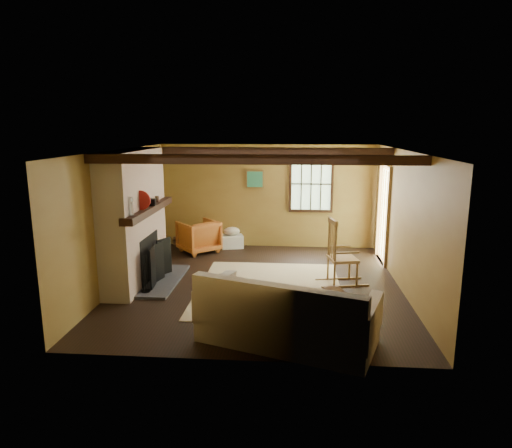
# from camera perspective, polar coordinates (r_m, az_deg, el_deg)

# --- Properties ---
(ground) EXTENTS (5.50, 5.50, 0.00)m
(ground) POSITION_cam_1_polar(r_m,az_deg,el_deg) (8.31, 0.37, -7.57)
(ground) COLOR black
(ground) RESTS_ON ground
(room_envelope) EXTENTS (5.02, 5.52, 2.44)m
(room_envelope) POSITION_cam_1_polar(r_m,az_deg,el_deg) (8.16, 2.07, 3.88)
(room_envelope) COLOR olive
(room_envelope) RESTS_ON ground
(fireplace) EXTENTS (1.02, 2.30, 2.40)m
(fireplace) POSITION_cam_1_polar(r_m,az_deg,el_deg) (8.47, -14.81, 0.14)
(fireplace) COLOR #9B463C
(fireplace) RESTS_ON ground
(rug) EXTENTS (2.50, 3.00, 0.01)m
(rug) POSITION_cam_1_polar(r_m,az_deg,el_deg) (8.11, 1.69, -8.06)
(rug) COLOR #C6B684
(rug) RESTS_ON ground
(rocking_chair) EXTENTS (0.95, 0.62, 1.21)m
(rocking_chair) POSITION_cam_1_polar(r_m,az_deg,el_deg) (8.36, 10.50, -4.01)
(rocking_chair) COLOR tan
(rocking_chair) RESTS_ON ground
(sofa) EXTENTS (2.50, 1.71, 0.93)m
(sofa) POSITION_cam_1_polar(r_m,az_deg,el_deg) (6.08, 3.79, -11.84)
(sofa) COLOR beige
(sofa) RESTS_ON ground
(firewood_pile) EXTENTS (0.60, 0.11, 0.22)m
(firewood_pile) POSITION_cam_1_polar(r_m,az_deg,el_deg) (11.05, -8.76, -2.15)
(firewood_pile) COLOR brown
(firewood_pile) RESTS_ON ground
(laundry_basket) EXTENTS (0.59, 0.51, 0.30)m
(laundry_basket) POSITION_cam_1_polar(r_m,az_deg,el_deg) (10.76, -3.03, -2.17)
(laundry_basket) COLOR white
(laundry_basket) RESTS_ON ground
(basket_pillow) EXTENTS (0.40, 0.33, 0.19)m
(basket_pillow) POSITION_cam_1_polar(r_m,az_deg,el_deg) (10.70, -3.05, -0.90)
(basket_pillow) COLOR beige
(basket_pillow) RESTS_ON laundry_basket
(armchair) EXTENTS (1.11, 1.11, 0.73)m
(armchair) POSITION_cam_1_polar(r_m,az_deg,el_deg) (10.40, -7.18, -1.54)
(armchair) COLOR #BF6026
(armchair) RESTS_ON ground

